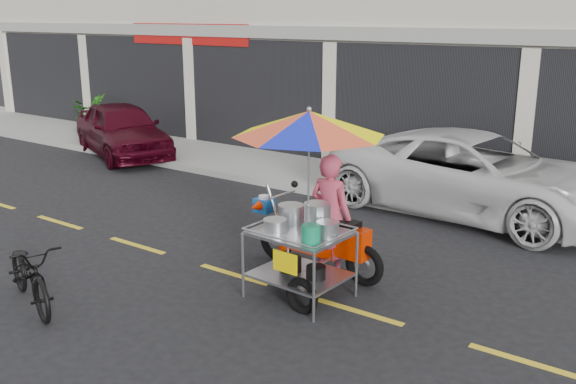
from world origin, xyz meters
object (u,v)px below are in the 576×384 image
Objects in this scene: maroon_sedan at (122,129)px; white_pickup at (475,175)px; near_bicycle at (30,273)px; food_vendor_rig at (315,175)px.

maroon_sedan is 0.76× the size of white_pickup.
maroon_sedan is 8.85m from near_bicycle.
white_pickup is at bearing -64.21° from maroon_sedan.
near_bicycle is 0.68× the size of food_vendor_rig.
food_vendor_rig is (2.54, 2.51, 1.11)m from near_bicycle.
near_bicycle is (5.96, -6.54, -0.25)m from maroon_sedan.
food_vendor_rig is (-0.55, -4.41, 0.81)m from white_pickup.
white_pickup is (9.05, 0.39, 0.05)m from maroon_sedan.
near_bicycle is at bearing -132.34° from food_vendor_rig.
white_pickup is 4.52m from food_vendor_rig.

